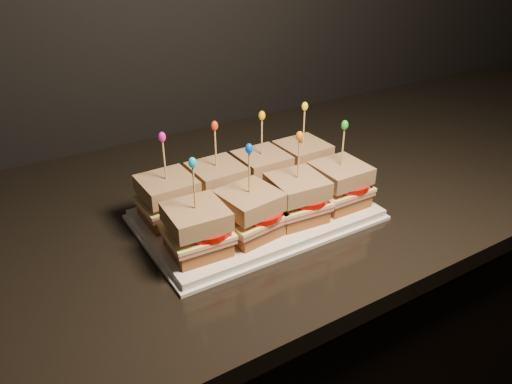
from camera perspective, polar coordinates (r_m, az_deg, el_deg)
cabinet at (r=1.29m, az=0.24°, el=-18.23°), size 2.40×0.70×0.86m
granite_slab at (r=1.01m, az=0.29°, el=-0.47°), size 2.44×0.74×0.03m
platter at (r=0.89m, az=0.00°, el=-2.59°), size 0.40×0.25×0.02m
platter_rim at (r=0.90m, az=0.00°, el=-2.92°), size 0.41×0.26×0.01m
sandwich_0_bread_bot at (r=0.87m, az=-9.87°, el=-2.27°), size 0.09×0.09×0.02m
sandwich_0_ham at (r=0.87m, az=-9.96°, el=-1.37°), size 0.10×0.09×0.01m
sandwich_0_cheese at (r=0.86m, az=-10.00°, el=-0.97°), size 0.10×0.09×0.01m
sandwich_0_tomato at (r=0.86m, az=-9.15°, el=-0.49°), size 0.09×0.09×0.01m
sandwich_0_bread_top at (r=0.85m, az=-10.15°, el=0.61°), size 0.09×0.09×0.03m
sandwich_0_pick at (r=0.83m, az=-10.41°, el=3.34°), size 0.00×0.00×0.09m
sandwich_0_frill at (r=0.81m, az=-10.69°, el=6.21°), size 0.01×0.01×0.02m
sandwich_1_bread_bot at (r=0.91m, az=-4.41°, el=-0.69°), size 0.09×0.09×0.02m
sandwich_1_ham at (r=0.90m, az=-4.44°, el=0.19°), size 0.10×0.09×0.01m
sandwich_1_cheese at (r=0.89m, az=-4.46°, el=0.59°), size 0.10×0.09×0.01m
sandwich_1_tomato at (r=0.89m, az=-3.62°, el=1.05°), size 0.09×0.09×0.01m
sandwich_1_bread_top at (r=0.88m, az=-4.52°, el=2.12°), size 0.09×0.09×0.03m
sandwich_1_pick at (r=0.86m, az=-4.64°, el=4.78°), size 0.00×0.00×0.09m
sandwich_1_frill at (r=0.85m, az=-4.76°, el=7.57°), size 0.01×0.01×0.02m
sandwich_2_bread_bot at (r=0.95m, az=0.63°, el=0.77°), size 0.09×0.09×0.02m
sandwich_2_ham at (r=0.94m, az=0.64°, el=1.63°), size 0.09×0.09×0.01m
sandwich_2_cheese at (r=0.94m, az=0.64°, el=2.01°), size 0.10×0.09×0.01m
sandwich_2_tomato at (r=0.93m, az=1.46°, el=2.45°), size 0.09×0.09×0.01m
sandwich_2_bread_top at (r=0.92m, az=0.65°, el=3.49°), size 0.09×0.09×0.03m
sandwich_2_pick at (r=0.91m, az=0.67°, el=6.06°), size 0.00×0.00×0.09m
sandwich_2_frill at (r=0.89m, az=0.68°, el=8.73°), size 0.01×0.01×0.02m
sandwich_3_bread_bot at (r=0.99m, az=5.23°, el=2.10°), size 0.09×0.09×0.02m
sandwich_3_ham at (r=0.99m, az=5.27°, el=2.92°), size 0.10×0.09×0.01m
sandwich_3_cheese at (r=0.98m, az=5.29°, el=3.29°), size 0.10×0.09×0.01m
sandwich_3_tomato at (r=0.98m, az=6.08°, el=3.71°), size 0.09×0.09×0.01m
sandwich_3_bread_top at (r=0.97m, az=5.36°, el=4.72°), size 0.09×0.09×0.03m
sandwich_3_pick at (r=0.96m, az=5.48°, el=7.17°), size 0.00×0.00×0.09m
sandwich_3_frill at (r=0.94m, az=5.61°, el=9.72°), size 0.01×0.01×0.02m
sandwich_4_bread_bot at (r=0.79m, az=-6.66°, el=-5.89°), size 0.09×0.09×0.02m
sandwich_4_ham at (r=0.78m, az=-6.72°, el=-4.93°), size 0.10×0.10×0.01m
sandwich_4_cheese at (r=0.77m, az=-6.75°, el=-4.50°), size 0.10×0.10×0.01m
sandwich_4_tomato at (r=0.77m, az=-5.78°, el=-3.99°), size 0.09×0.09×0.01m
sandwich_4_bread_top at (r=0.76m, az=-6.87°, el=-2.80°), size 0.09×0.09×0.03m
sandwich_4_pick at (r=0.74m, az=-7.07°, el=0.18°), size 0.00×0.00×0.09m
sandwich_4_frill at (r=0.72m, az=-7.28°, el=3.34°), size 0.01×0.01×0.02m
sandwich_5_bread_bot at (r=0.82m, az=-0.73°, el=-3.98°), size 0.10×0.10×0.02m
sandwich_5_ham at (r=0.81m, az=-0.74°, el=-3.04°), size 0.10×0.10×0.01m
sandwich_5_cheese at (r=0.81m, az=-0.74°, el=-2.61°), size 0.11×0.10×0.01m
sandwich_5_tomato at (r=0.81m, az=0.20°, el=-2.11°), size 0.09×0.09×0.01m
sandwich_5_bread_top at (r=0.80m, az=-0.76°, el=-0.96°), size 0.10×0.10×0.03m
sandwich_5_pick at (r=0.77m, az=-0.78°, el=1.92°), size 0.00×0.00×0.09m
sandwich_5_frill at (r=0.75m, az=-0.80°, el=4.97°), size 0.01×0.01×0.02m
sandwich_6_bread_bot at (r=0.87m, az=4.61°, el=-2.20°), size 0.09×0.09×0.02m
sandwich_6_ham at (r=0.86m, az=4.65°, el=-1.29°), size 0.10×0.10×0.01m
sandwich_6_cheese at (r=0.85m, az=4.67°, el=-0.89°), size 0.10×0.10×0.01m
sandwich_6_tomato at (r=0.85m, az=5.58°, el=-0.41°), size 0.09×0.09×0.01m
sandwich_6_bread_top at (r=0.84m, az=4.74°, el=0.70°), size 0.09×0.09×0.03m
sandwich_6_pick at (r=0.82m, az=4.87°, el=3.46°), size 0.00×0.00×0.09m
sandwich_6_frill at (r=0.80m, az=5.00°, el=6.37°), size 0.01×0.01×0.02m
sandwich_7_bread_bot at (r=0.92m, az=9.38°, el=-0.60°), size 0.09×0.09×0.02m
sandwich_7_ham at (r=0.91m, az=9.46°, el=0.27°), size 0.09×0.09×0.01m
sandwich_7_cheese at (r=0.91m, az=9.50°, el=0.66°), size 0.10×0.09×0.01m
sandwich_7_tomato at (r=0.91m, az=10.36°, el=1.11°), size 0.09×0.09×0.01m
sandwich_7_bread_top at (r=0.89m, az=9.63°, el=2.18°), size 0.09×0.09×0.03m
sandwich_7_pick at (r=0.88m, az=9.87°, el=4.80°), size 0.00×0.00×0.09m
sandwich_7_frill at (r=0.86m, az=10.12°, el=7.54°), size 0.01×0.01×0.02m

